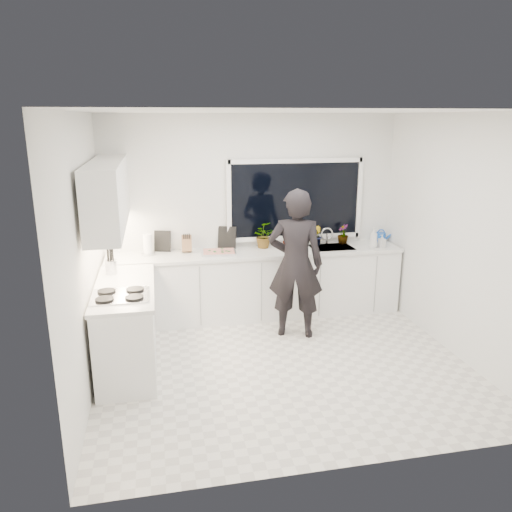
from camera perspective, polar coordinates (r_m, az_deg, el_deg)
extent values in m
cube|color=beige|center=(5.68, 3.11, -12.30)|extent=(4.00, 3.50, 0.02)
cube|color=white|center=(6.87, -0.42, 4.70)|extent=(4.00, 0.02, 2.70)
cube|color=white|center=(5.08, -19.18, -0.09)|extent=(0.02, 3.50, 2.70)
cube|color=white|center=(6.02, 22.19, 1.98)|extent=(0.02, 3.50, 2.70)
cube|color=white|center=(5.03, 3.58, 16.29)|extent=(4.00, 3.50, 0.02)
cube|color=black|center=(6.94, 4.53, 6.44)|extent=(1.80, 0.02, 1.00)
cube|color=white|center=(6.80, 0.10, -3.34)|extent=(3.92, 0.58, 0.88)
cube|color=white|center=(5.67, -14.49, -7.86)|extent=(0.58, 1.60, 0.88)
cube|color=silver|center=(6.66, 0.12, 0.38)|extent=(3.94, 0.62, 0.04)
cube|color=silver|center=(5.50, -14.82, -3.45)|extent=(0.62, 1.60, 0.04)
cube|color=white|center=(5.63, -16.54, 6.82)|extent=(0.34, 2.10, 0.70)
cube|color=silver|center=(6.96, 8.60, 0.62)|extent=(0.58, 0.42, 0.14)
cylinder|color=silver|center=(7.10, 8.10, 2.27)|extent=(0.03, 0.03, 0.22)
cube|color=black|center=(5.16, -15.25, -4.34)|extent=(0.56, 0.48, 0.03)
imported|color=black|center=(6.08, 4.53, -0.92)|extent=(0.78, 0.63, 1.85)
cube|color=silver|center=(6.55, -4.27, 0.40)|extent=(0.47, 0.37, 0.03)
cube|color=red|center=(6.55, -4.28, 0.54)|extent=(0.43, 0.32, 0.01)
cylinder|color=blue|center=(7.38, 14.06, 2.10)|extent=(0.16, 0.16, 0.13)
cylinder|color=white|center=(6.60, -12.26, 1.23)|extent=(0.13, 0.13, 0.26)
cube|color=olive|center=(6.66, -7.91, 1.38)|extent=(0.14, 0.11, 0.22)
cylinder|color=silver|center=(5.91, -16.23, -1.22)|extent=(0.17, 0.17, 0.16)
cube|color=black|center=(6.73, -10.64, 1.69)|extent=(0.22, 0.08, 0.28)
cube|color=black|center=(6.80, -3.34, 2.15)|extent=(0.24, 0.12, 0.30)
imported|color=#26662D|center=(6.80, 0.72, 2.33)|extent=(0.37, 0.39, 0.34)
imported|color=#26662D|center=(6.88, 3.42, 2.22)|extent=(0.13, 0.16, 0.28)
imported|color=#26662D|center=(7.01, 6.93, 2.33)|extent=(0.18, 0.19, 0.27)
imported|color=#26662D|center=(7.14, 9.91, 2.50)|extent=(0.16, 0.16, 0.28)
imported|color=#D8BF66|center=(6.98, 13.28, 2.05)|extent=(0.12, 0.12, 0.29)
imported|color=#D8BF66|center=(7.05, 14.19, 1.68)|extent=(0.10, 0.10, 0.18)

